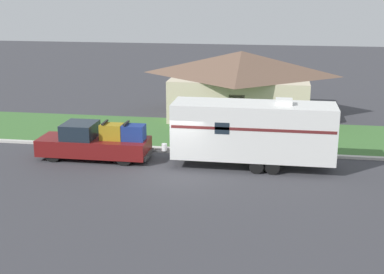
{
  "coord_description": "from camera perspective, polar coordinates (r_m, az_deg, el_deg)",
  "views": [
    {
      "loc": [
        4.57,
        -23.81,
        8.66
      ],
      "look_at": [
        0.52,
        1.62,
        1.4
      ],
      "focal_mm": 50.0,
      "sensor_mm": 36.0,
      "label": 1
    }
  ],
  "objects": [
    {
      "name": "pickup_truck",
      "position": [
        28.12,
        -10.33,
        -0.57
      ],
      "size": [
        5.84,
        1.97,
        2.02
      ],
      "color": "black",
      "rests_on": "ground_plane"
    },
    {
      "name": "travel_trailer",
      "position": [
        26.34,
        6.55,
        0.68
      ],
      "size": [
        9.04,
        2.26,
        3.5
      ],
      "color": "black",
      "rests_on": "ground_plane"
    },
    {
      "name": "curb_strip",
      "position": [
        29.23,
        -0.34,
        -1.35
      ],
      "size": [
        80.0,
        0.3,
        0.14
      ],
      "color": "beige",
      "rests_on": "ground_plane"
    },
    {
      "name": "ground_plane",
      "position": [
        25.74,
        -1.71,
        -3.92
      ],
      "size": [
        120.0,
        120.0,
        0.0
      ],
      "primitive_type": "plane",
      "color": "#38383D"
    },
    {
      "name": "house_across_street",
      "position": [
        37.4,
        5.24,
        5.87
      ],
      "size": [
        9.8,
        7.97,
        4.42
      ],
      "color": "beige",
      "rests_on": "ground_plane"
    },
    {
      "name": "mailbox",
      "position": [
        29.48,
        7.38,
        0.64
      ],
      "size": [
        0.48,
        0.2,
        1.36
      ],
      "color": "brown",
      "rests_on": "ground_plane"
    },
    {
      "name": "lawn_strip",
      "position": [
        32.7,
        0.7,
        0.42
      ],
      "size": [
        80.0,
        7.0,
        0.03
      ],
      "color": "#3D6B33",
      "rests_on": "ground_plane"
    }
  ]
}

